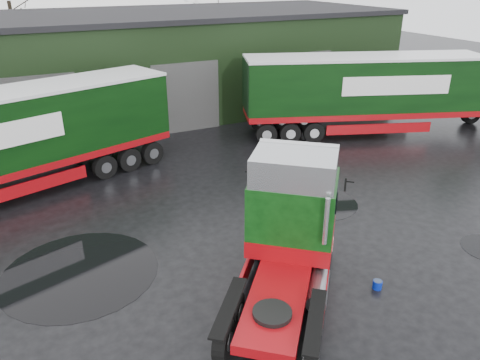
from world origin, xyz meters
name	(u,v)px	position (x,y,z in m)	size (l,w,h in m)	color
ground	(278,255)	(0.00, 0.00, 0.00)	(100.00, 100.00, 0.00)	black
warehouse	(155,61)	(2.00, 20.00, 3.16)	(32.40, 12.40, 6.30)	black
hero_tractor	(284,244)	(-1.23, -2.23, 2.04)	(2.79, 6.58, 4.08)	#0B370E
trailer_left	(10,144)	(-7.50, 9.13, 2.21)	(2.90, 14.20, 4.41)	silver
lorry_right	(362,96)	(10.71, 9.00, 2.26)	(2.98, 17.20, 4.52)	silver
wash_bucket	(377,285)	(1.75, -2.86, 0.13)	(0.28, 0.28, 0.26)	#061D97
tree_back_a	(14,27)	(-6.00, 30.00, 4.75)	(4.40, 4.40, 9.50)	black
tree_back_b	(207,30)	(10.00, 30.00, 3.75)	(4.40, 4.40, 7.50)	black
puddle_1	(320,203)	(3.51, 2.55, 0.00)	(3.04, 3.04, 0.01)	black
puddle_2	(80,272)	(-6.14, 1.95, 0.00)	(4.91, 4.91, 0.01)	black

